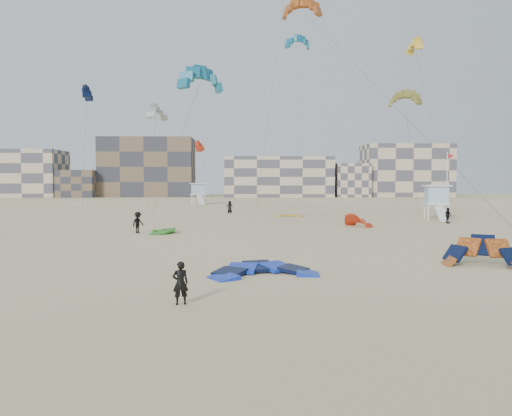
{
  "coord_description": "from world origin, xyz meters",
  "views": [
    {
      "loc": [
        -1.34,
        -21.63,
        4.55
      ],
      "look_at": [
        -0.48,
        6.0,
        3.1
      ],
      "focal_mm": 35.0,
      "sensor_mm": 36.0,
      "label": 1
    }
  ],
  "objects_px": {
    "kite_ground_orange": "(483,267)",
    "lifeguard_tower_near": "(436,203)",
    "kitesurfer_main": "(180,283)",
    "kite_ground_blue": "(264,275)"
  },
  "relations": [
    {
      "from": "kitesurfer_main",
      "to": "lifeguard_tower_near",
      "type": "xyz_separation_m",
      "value": [
        25.67,
        40.45,
        1.26
      ]
    },
    {
      "from": "kite_ground_orange",
      "to": "lifeguard_tower_near",
      "type": "bearing_deg",
      "value": 96.41
    },
    {
      "from": "kite_ground_blue",
      "to": "lifeguard_tower_near",
      "type": "distance_m",
      "value": 41.25
    },
    {
      "from": "kite_ground_blue",
      "to": "kite_ground_orange",
      "type": "bearing_deg",
      "value": -3.06
    },
    {
      "from": "kitesurfer_main",
      "to": "lifeguard_tower_near",
      "type": "bearing_deg",
      "value": -138.74
    },
    {
      "from": "kitesurfer_main",
      "to": "kite_ground_blue",
      "type": "bearing_deg",
      "value": -136.28
    },
    {
      "from": "kite_ground_orange",
      "to": "kitesurfer_main",
      "type": "relative_size",
      "value": 2.55
    },
    {
      "from": "kite_ground_blue",
      "to": "lifeguard_tower_near",
      "type": "bearing_deg",
      "value": 44.68
    },
    {
      "from": "kite_ground_orange",
      "to": "lifeguard_tower_near",
      "type": "relative_size",
      "value": 0.69
    },
    {
      "from": "kite_ground_blue",
      "to": "lifeguard_tower_near",
      "type": "height_order",
      "value": "lifeguard_tower_near"
    }
  ]
}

